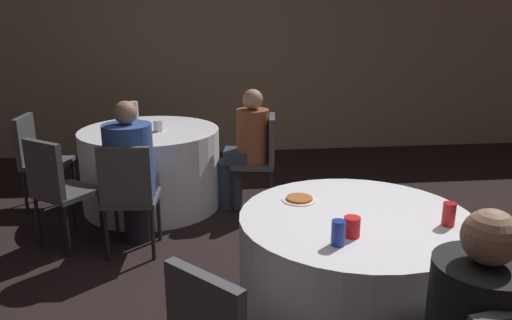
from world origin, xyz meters
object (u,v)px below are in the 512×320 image
(person_floral_shirt, at_px, (244,150))
(chair_far_southwest, at_px, (56,184))
(chair_far_south, at_px, (129,190))
(table_near, at_px, (353,279))
(pizza_plate_near, at_px, (299,199))
(soda_can_red, at_px, (449,214))
(bottle_far, at_px, (134,116))
(chair_far_east, at_px, (262,153))
(chair_far_west, at_px, (36,153))
(soda_can_blue, at_px, (338,233))
(table_far, at_px, (151,168))
(person_blue_shirt, at_px, (132,174))

(person_floral_shirt, bearing_deg, chair_far_southwest, 123.62)
(chair_far_southwest, xyz_separation_m, chair_far_south, (0.58, -0.21, 0.00))
(table_near, distance_m, pizza_plate_near, 0.54)
(soda_can_red, distance_m, bottle_far, 3.00)
(chair_far_east, distance_m, chair_far_west, 2.12)
(chair_far_east, relative_size, pizza_plate_near, 4.35)
(pizza_plate_near, distance_m, soda_can_blue, 0.60)
(chair_far_west, bearing_deg, bottle_far, 86.78)
(person_floral_shirt, bearing_deg, table_far, 90.00)
(chair_far_east, bearing_deg, chair_far_west, 92.21)
(chair_far_southwest, relative_size, person_floral_shirt, 0.78)
(chair_far_east, height_order, person_floral_shirt, person_floral_shirt)
(soda_can_red, height_order, bottle_far, bottle_far)
(table_near, bearing_deg, person_blue_shirt, 135.53)
(soda_can_red, bearing_deg, chair_far_southwest, 146.63)
(chair_far_south, height_order, soda_can_red, chair_far_south)
(chair_far_east, bearing_deg, soda_can_red, -154.80)
(chair_far_west, relative_size, person_floral_shirt, 0.78)
(chair_far_southwest, xyz_separation_m, bottle_far, (0.52, 0.80, 0.35))
(person_blue_shirt, xyz_separation_m, bottle_far, (-0.07, 0.86, 0.28))
(table_near, distance_m, soda_can_blue, 0.58)
(chair_far_south, distance_m, bottle_far, 1.08)
(table_far, relative_size, chair_far_west, 1.46)
(chair_far_south, bearing_deg, person_blue_shirt, 90.00)
(chair_far_east, bearing_deg, chair_far_southwest, 120.65)
(chair_far_east, xyz_separation_m, soda_can_red, (0.67, -2.24, 0.28))
(soda_can_blue, bearing_deg, chair_far_south, 127.93)
(soda_can_blue, bearing_deg, chair_far_southwest, 135.51)
(table_near, height_order, chair_far_west, chair_far_west)
(chair_far_south, bearing_deg, person_floral_shirt, 47.97)
(chair_far_east, distance_m, bottle_far, 1.23)
(person_blue_shirt, height_order, pizza_plate_near, person_blue_shirt)
(soda_can_blue, bearing_deg, chair_far_west, 129.35)
(chair_far_east, distance_m, pizza_plate_near, 1.82)
(chair_far_west, distance_m, person_blue_shirt, 1.41)
(chair_far_west, distance_m, soda_can_red, 3.73)
(person_blue_shirt, xyz_separation_m, soda_can_red, (1.78, -1.49, 0.20))
(chair_far_east, height_order, chair_far_west, same)
(chair_far_south, bearing_deg, chair_far_southwest, 163.19)
(chair_far_east, bearing_deg, person_blue_shirt, 132.65)
(table_far, xyz_separation_m, chair_far_east, (1.05, -0.16, 0.16))
(chair_far_south, bearing_deg, soda_can_blue, -48.48)
(bottle_far, bearing_deg, chair_far_south, -86.69)
(pizza_plate_near, relative_size, soda_can_red, 1.67)
(chair_far_southwest, distance_m, soda_can_red, 2.84)
(chair_far_south, xyz_separation_m, pizza_plate_near, (1.10, -0.90, 0.23))
(chair_far_southwest, xyz_separation_m, person_floral_shirt, (1.52, 0.71, 0.03))
(person_blue_shirt, bearing_deg, table_far, 90.00)
(chair_far_west, relative_size, bottle_far, 3.25)
(chair_far_south, height_order, chair_far_west, same)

